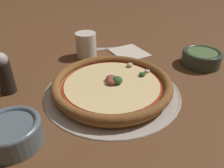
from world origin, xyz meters
name	(u,v)px	position (x,y,z in m)	size (l,w,h in m)	color
ground_plane	(112,92)	(0.00, 0.00, 0.00)	(3.00, 3.00, 0.00)	brown
pizza_tray	(112,91)	(0.00, 0.00, 0.00)	(0.38, 0.38, 0.01)	#B7B2A8
pizza	(112,84)	(0.00, 0.00, 0.02)	(0.34, 0.34, 0.04)	#BC7F42
bowl_near	(12,132)	(0.23, 0.16, 0.03)	(0.12, 0.12, 0.05)	slate
bowl_far	(201,57)	(-0.33, -0.12, 0.03)	(0.13, 0.13, 0.05)	#334238
drinking_cup	(86,45)	(0.05, -0.26, 0.04)	(0.08, 0.08, 0.09)	silver
napkin	(129,52)	(-0.11, -0.26, 0.00)	(0.16, 0.17, 0.01)	beige
fork	(112,48)	(-0.05, -0.32, 0.00)	(0.18, 0.03, 0.00)	#B7B7BC
pepper_shaker	(4,73)	(0.29, -0.05, 0.06)	(0.04, 0.04, 0.12)	black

